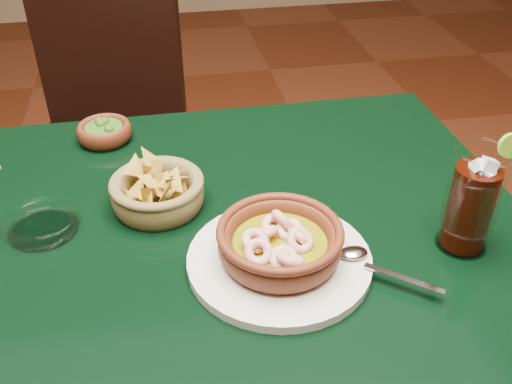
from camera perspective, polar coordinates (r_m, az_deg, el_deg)
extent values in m
cube|color=black|center=(0.97, -8.43, -4.11)|extent=(1.20, 0.80, 0.04)
cylinder|color=black|center=(1.56, 12.07, -4.65)|extent=(0.06, 0.06, 0.71)
cube|color=black|center=(1.65, -15.86, 2.26)|extent=(0.57, 0.57, 0.04)
cylinder|color=black|center=(1.74, -22.81, -7.32)|extent=(0.04, 0.04, 0.48)
cylinder|color=black|center=(1.59, -10.72, -9.30)|extent=(0.04, 0.04, 0.48)
cylinder|color=black|center=(2.00, -17.74, -0.14)|extent=(0.04, 0.04, 0.48)
cylinder|color=black|center=(1.87, -7.10, -1.24)|extent=(0.04, 0.04, 0.48)
cube|color=black|center=(1.70, -14.62, 13.20)|extent=(0.41, 0.18, 0.47)
cylinder|color=silver|center=(0.86, 2.33, -6.82)|extent=(0.28, 0.28, 0.01)
cylinder|color=#502011|center=(0.86, 2.35, -6.25)|extent=(0.16, 0.16, 0.01)
torus|color=#502011|center=(0.84, 2.39, -5.14)|extent=(0.21, 0.21, 0.04)
torus|color=#502011|center=(0.83, 2.42, -3.94)|extent=(0.19, 0.19, 0.01)
cylinder|color=#6B6D06|center=(0.84, 2.39, -5.12)|extent=(0.14, 0.14, 0.01)
torus|color=beige|center=(0.84, 4.40, -4.56)|extent=(0.05, 0.04, 0.05)
torus|color=beige|center=(0.85, 3.35, -3.78)|extent=(0.05, 0.05, 0.03)
torus|color=beige|center=(0.86, 2.62, -2.87)|extent=(0.05, 0.05, 0.05)
torus|color=beige|center=(0.86, 1.84, -3.44)|extent=(0.05, 0.05, 0.03)
torus|color=beige|center=(0.84, 0.90, -4.07)|extent=(0.06, 0.06, 0.04)
torus|color=beige|center=(0.82, -0.08, -4.87)|extent=(0.06, 0.06, 0.03)
torus|color=beige|center=(0.81, 0.25, -6.04)|extent=(0.06, 0.06, 0.04)
torus|color=beige|center=(0.81, 2.78, -6.66)|extent=(0.06, 0.06, 0.04)
torus|color=beige|center=(0.80, 3.46, -6.72)|extent=(0.04, 0.05, 0.04)
torus|color=beige|center=(0.83, 4.42, -4.86)|extent=(0.06, 0.05, 0.05)
cube|color=silver|center=(0.84, 14.56, -8.37)|extent=(0.10, 0.08, 0.00)
ellipsoid|color=silver|center=(0.87, 9.71, -6.01)|extent=(0.04, 0.03, 0.01)
cylinder|color=olive|center=(1.00, -9.67, -1.16)|extent=(0.14, 0.14, 0.01)
torus|color=olive|center=(0.98, -9.79, -0.14)|extent=(0.19, 0.19, 0.06)
torus|color=olive|center=(0.97, -9.92, 0.95)|extent=(0.16, 0.16, 0.01)
cone|color=gold|center=(0.97, -10.90, -0.23)|extent=(0.05, 0.08, 0.07)
cone|color=gold|center=(0.93, -9.04, 0.11)|extent=(0.05, 0.07, 0.06)
cone|color=gold|center=(0.99, -10.36, 1.87)|extent=(0.08, 0.03, 0.08)
cone|color=gold|center=(0.98, -9.52, -0.01)|extent=(0.04, 0.08, 0.07)
cone|color=gold|center=(0.96, -8.10, 1.46)|extent=(0.08, 0.07, 0.04)
cone|color=gold|center=(0.99, -11.87, 0.05)|extent=(0.07, 0.07, 0.05)
cone|color=gold|center=(0.97, -10.05, 1.75)|extent=(0.05, 0.06, 0.07)
cone|color=gold|center=(0.95, -8.43, 1.10)|extent=(0.08, 0.07, 0.04)
cone|color=gold|center=(1.00, -10.49, 0.39)|extent=(0.06, 0.05, 0.05)
cone|color=gold|center=(0.97, -10.20, 1.08)|extent=(0.07, 0.06, 0.05)
cone|color=gold|center=(0.97, -8.35, 1.75)|extent=(0.06, 0.05, 0.05)
cone|color=gold|center=(0.99, -11.88, 2.37)|extent=(0.05, 0.06, 0.06)
cone|color=gold|center=(0.97, -11.94, -0.32)|extent=(0.05, 0.07, 0.06)
cone|color=gold|center=(0.96, -9.88, 0.92)|extent=(0.08, 0.07, 0.05)
cone|color=gold|center=(0.99, -10.47, 3.16)|extent=(0.06, 0.07, 0.05)
cone|color=gold|center=(0.96, -10.65, -0.20)|extent=(0.07, 0.04, 0.08)
cone|color=gold|center=(0.97, -7.47, -0.27)|extent=(0.05, 0.05, 0.06)
cone|color=gold|center=(0.98, -10.25, 1.68)|extent=(0.04, 0.06, 0.06)
cylinder|color=#502011|center=(1.21, -14.79, 5.14)|extent=(0.09, 0.09, 0.01)
torus|color=#502011|center=(1.20, -14.92, 5.88)|extent=(0.13, 0.13, 0.04)
cylinder|color=#204D12|center=(1.20, -14.97, 6.15)|extent=(0.08, 0.08, 0.01)
sphere|color=#204D12|center=(1.21, -14.94, 6.81)|extent=(0.02, 0.02, 0.02)
sphere|color=#204D12|center=(1.22, -15.42, 6.77)|extent=(0.02, 0.02, 0.02)
sphere|color=#204D12|center=(1.21, -15.26, 6.57)|extent=(0.02, 0.02, 0.02)
sphere|color=#204D12|center=(1.18, -14.47, 6.05)|extent=(0.02, 0.02, 0.02)
sphere|color=#204D12|center=(1.18, -14.52, 6.14)|extent=(0.02, 0.02, 0.02)
cylinder|color=white|center=(0.96, 19.77, -4.80)|extent=(0.08, 0.08, 0.01)
torus|color=white|center=(0.91, 20.78, -0.76)|extent=(0.17, 0.17, 0.09)
cylinder|color=black|center=(0.92, 20.61, -1.46)|extent=(0.07, 0.07, 0.14)
cube|color=silver|center=(0.88, 22.24, 2.47)|extent=(0.03, 0.03, 0.03)
cube|color=silver|center=(0.88, 21.99, 1.56)|extent=(0.03, 0.03, 0.03)
cube|color=silver|center=(0.88, 21.42, 2.25)|extent=(0.03, 0.03, 0.03)
cube|color=silver|center=(0.88, 21.71, 1.38)|extent=(0.02, 0.03, 0.03)
torus|color=white|center=(0.87, 21.91, 3.75)|extent=(0.08, 0.08, 0.00)
cylinder|color=#6EA925|center=(0.88, 24.11, 4.26)|extent=(0.04, 0.01, 0.04)
cylinder|color=white|center=(0.99, -20.49, -3.47)|extent=(0.11, 0.11, 0.01)
torus|color=white|center=(0.98, -20.64, -2.87)|extent=(0.13, 0.13, 0.03)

